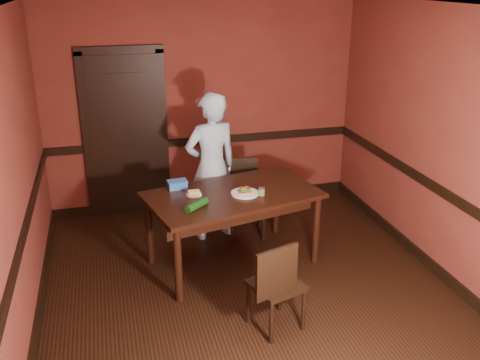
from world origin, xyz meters
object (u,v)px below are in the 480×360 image
chair_far (246,200)px  person (212,167)px  cheese_saucer (194,194)px  chair_near (276,283)px  dining_table (233,228)px  food_tub (177,184)px  sandwich_plate (245,192)px  sauce_jar (262,192)px

chair_far → person: (-0.39, 0.10, 0.41)m
cheese_saucer → chair_near: bearing=-68.1°
dining_table → chair_near: (0.10, -1.19, 0.03)m
person → cheese_saucer: (-0.32, -0.65, -0.03)m
chair_far → person: person is taller
chair_far → food_tub: 0.98m
sandwich_plate → cheese_saucer: bearing=169.1°
chair_far → dining_table: bearing=-109.6°
chair_near → sauce_jar: 1.15m
dining_table → sandwich_plate: 0.45m
dining_table → cheese_saucer: (-0.40, 0.04, 0.43)m
cheese_saucer → food_tub: 0.27m
dining_table → person: size_ratio=1.00×
dining_table → chair_near: bearing=-98.9°
dining_table → cheese_saucer: size_ratio=10.86×
sauce_jar → food_tub: food_tub is taller
dining_table → chair_near: size_ratio=1.99×
dining_table → cheese_saucer: bearing=160.7°
dining_table → food_tub: bearing=139.3°
chair_far → food_tub: (-0.84, -0.31, 0.40)m
chair_near → food_tub: size_ratio=4.03×
chair_near → cheese_saucer: 1.39m
chair_near → cheese_saucer: bearing=-86.6°
sandwich_plate → person: bearing=104.7°
chair_near → food_tub: (-0.63, 1.47, 0.42)m
chair_far → cheese_saucer: (-0.70, -0.55, 0.38)m
sauce_jar → food_tub: size_ratio=0.37×
food_tub → cheese_saucer: bearing=-65.1°
chair_near → food_tub: bearing=-85.2°
chair_near → person: size_ratio=0.50×
sandwich_plate → cheese_saucer: (-0.52, 0.10, -0.00)m
cheese_saucer → person: bearing=63.8°
chair_near → dining_table: bearing=-103.9°
dining_table → chair_far: size_ratio=1.89×
dining_table → food_tub: 0.75m
dining_table → person: person is taller
cheese_saucer → sandwich_plate: bearing=-10.9°
sauce_jar → chair_far: bearing=87.6°
person → dining_table: bearing=83.5°
cheese_saucer → chair_far: bearing=38.0°
sauce_jar → cheese_saucer: bearing=165.7°
chair_near → sandwich_plate: 1.20m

